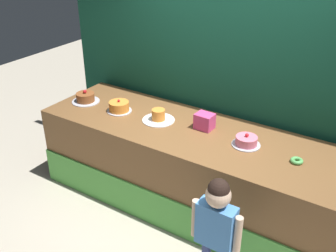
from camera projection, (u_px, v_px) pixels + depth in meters
name	position (u px, v px, depth m)	size (l,w,h in m)	color
ground_plane	(172.00, 232.00, 4.10)	(12.00, 12.00, 0.00)	#BCB29E
stage_platform	(197.00, 171.00, 4.26)	(3.56, 1.06, 0.94)	brown
curtain_backdrop	(228.00, 73.00, 4.30)	(4.26, 0.08, 2.78)	#144C38
child_figure	(216.00, 222.00, 3.14)	(0.44, 0.20, 1.15)	#3F4C8C
pink_box	(204.00, 121.00, 4.09)	(0.19, 0.15, 0.16)	#E04487
donut	(297.00, 161.00, 3.54)	(0.12, 0.12, 0.04)	#59B259
cake_far_left	(85.00, 98.00, 4.70)	(0.33, 0.33, 0.15)	silver
cake_left	(119.00, 107.00, 4.47)	(0.28, 0.28, 0.15)	silver
cake_center	(158.00, 116.00, 4.27)	(0.35, 0.35, 0.13)	white
cake_right	(246.00, 141.00, 3.80)	(0.28, 0.28, 0.13)	silver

